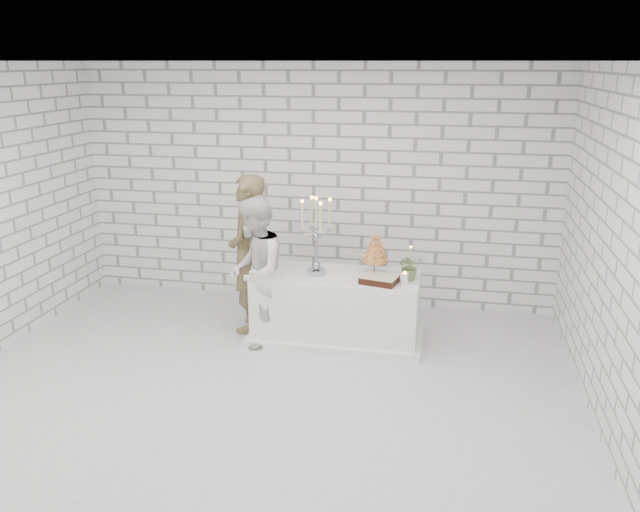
{
  "coord_description": "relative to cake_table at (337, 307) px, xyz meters",
  "views": [
    {
      "loc": [
        1.64,
        -5.18,
        3.0
      ],
      "look_at": [
        0.38,
        1.03,
        1.05
      ],
      "focal_mm": 35.64,
      "sensor_mm": 36.0,
      "label": 1
    }
  ],
  "objects": [
    {
      "name": "ground",
      "position": [
        -0.51,
        -1.33,
        -0.38
      ],
      "size": [
        6.0,
        5.0,
        0.01
      ],
      "primitive_type": "cube",
      "color": "silver",
      "rests_on": "ground"
    },
    {
      "name": "cake_table",
      "position": [
        0.0,
        0.0,
        0.0
      ],
      "size": [
        1.8,
        0.8,
        0.75
      ],
      "primitive_type": "cube",
      "color": "white",
      "rests_on": "ground"
    },
    {
      "name": "flowers",
      "position": [
        0.79,
        0.0,
        0.52
      ],
      "size": [
        0.33,
        0.31,
        0.3
      ],
      "primitive_type": "imported",
      "rotation": [
        0.0,
        0.0,
        0.38
      ],
      "color": "#3F6838",
      "rests_on": "cake_table"
    },
    {
      "name": "croquembouche",
      "position": [
        0.4,
        0.09,
        0.61
      ],
      "size": [
        0.37,
        0.37,
        0.47
      ],
      "primitive_type": null,
      "rotation": [
        0.0,
        0.0,
        -0.24
      ],
      "color": "#995321",
      "rests_on": "cake_table"
    },
    {
      "name": "pillar_candle",
      "position": [
        0.75,
        -0.16,
        0.44
      ],
      "size": [
        0.09,
        0.09,
        0.12
      ],
      "primitive_type": "cylinder",
      "rotation": [
        0.0,
        0.0,
        -0.09
      ],
      "color": "white",
      "rests_on": "cake_table"
    },
    {
      "name": "bride",
      "position": [
        -0.84,
        -0.29,
        0.45
      ],
      "size": [
        0.73,
        0.88,
        1.65
      ],
      "primitive_type": "imported",
      "rotation": [
        0.0,
        0.0,
        -1.44
      ],
      "color": "silver",
      "rests_on": "ground"
    },
    {
      "name": "candelabra",
      "position": [
        -0.23,
        -0.02,
        0.81
      ],
      "size": [
        0.44,
        0.44,
        0.87
      ],
      "primitive_type": null,
      "rotation": [
        0.0,
        0.0,
        -0.28
      ],
      "color": "#9D9DA7",
      "rests_on": "cake_table"
    },
    {
      "name": "chocolate_cake",
      "position": [
        0.48,
        -0.18,
        0.42
      ],
      "size": [
        0.43,
        0.35,
        0.08
      ],
      "primitive_type": "cube",
      "rotation": [
        0.0,
        0.0,
        -0.24
      ],
      "color": "black",
      "rests_on": "cake_table"
    },
    {
      "name": "wall_back",
      "position": [
        -0.51,
        1.17,
        1.12
      ],
      "size": [
        6.0,
        0.01,
        3.0
      ],
      "primitive_type": "cube",
      "color": "white",
      "rests_on": "ground"
    },
    {
      "name": "wall_front",
      "position": [
        -0.51,
        -3.83,
        1.12
      ],
      "size": [
        6.0,
        0.01,
        3.0
      ],
      "primitive_type": "cube",
      "color": "white",
      "rests_on": "ground"
    },
    {
      "name": "groom",
      "position": [
        -1.04,
        0.07,
        0.53
      ],
      "size": [
        0.46,
        0.68,
        1.81
      ],
      "primitive_type": "imported",
      "rotation": [
        0.0,
        0.0,
        -1.52
      ],
      "color": "#493E29",
      "rests_on": "ground"
    },
    {
      "name": "extra_taper",
      "position": [
        0.79,
        0.12,
        0.54
      ],
      "size": [
        0.07,
        0.07,
        0.32
      ],
      "primitive_type": "cylinder",
      "rotation": [
        0.0,
        0.0,
        -0.16
      ],
      "color": "beige",
      "rests_on": "cake_table"
    },
    {
      "name": "ceiling",
      "position": [
        -0.51,
        -1.33,
        2.62
      ],
      "size": [
        6.0,
        5.0,
        0.01
      ],
      "primitive_type": "cube",
      "color": "white",
      "rests_on": "ground"
    },
    {
      "name": "wall_right",
      "position": [
        2.49,
        -1.33,
        1.12
      ],
      "size": [
        0.01,
        5.0,
        3.0
      ],
      "primitive_type": "cube",
      "color": "white",
      "rests_on": "ground"
    }
  ]
}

